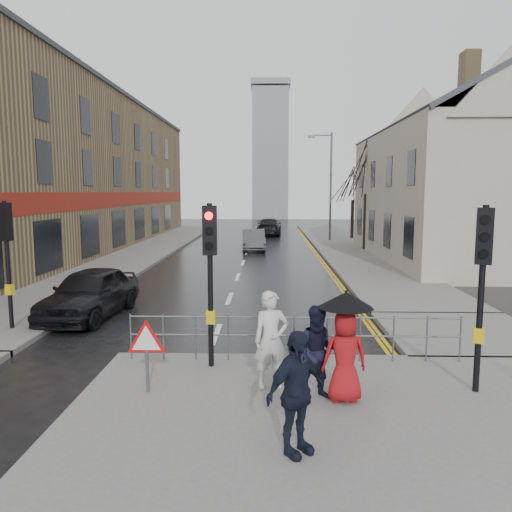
# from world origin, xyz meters

# --- Properties ---
(ground) EXTENTS (120.00, 120.00, 0.00)m
(ground) POSITION_xyz_m (0.00, 0.00, 0.00)
(ground) COLOR black
(ground) RESTS_ON ground
(near_pavement) EXTENTS (10.00, 9.00, 0.14)m
(near_pavement) POSITION_xyz_m (3.00, -3.50, 0.07)
(near_pavement) COLOR #605E5B
(near_pavement) RESTS_ON ground
(left_pavement) EXTENTS (4.00, 44.00, 0.14)m
(left_pavement) POSITION_xyz_m (-6.50, 23.00, 0.07)
(left_pavement) COLOR #605E5B
(left_pavement) RESTS_ON ground
(right_pavement) EXTENTS (4.00, 40.00, 0.14)m
(right_pavement) POSITION_xyz_m (6.50, 25.00, 0.07)
(right_pavement) COLOR #605E5B
(right_pavement) RESTS_ON ground
(pavement_bridge_right) EXTENTS (4.00, 4.20, 0.14)m
(pavement_bridge_right) POSITION_xyz_m (6.50, 3.00, 0.07)
(pavement_bridge_right) COLOR #605E5B
(pavement_bridge_right) RESTS_ON ground
(building_left_terrace) EXTENTS (8.00, 42.00, 10.00)m
(building_left_terrace) POSITION_xyz_m (-12.00, 22.00, 5.00)
(building_left_terrace) COLOR #917B53
(building_left_terrace) RESTS_ON ground
(building_right_cream) EXTENTS (9.00, 16.40, 10.10)m
(building_right_cream) POSITION_xyz_m (12.00, 18.00, 4.78)
(building_right_cream) COLOR #B2AC9B
(building_right_cream) RESTS_ON ground
(church_tower) EXTENTS (5.00, 5.00, 18.00)m
(church_tower) POSITION_xyz_m (1.50, 62.00, 9.00)
(church_tower) COLOR gray
(church_tower) RESTS_ON ground
(traffic_signal_near_left) EXTENTS (0.28, 0.27, 3.40)m
(traffic_signal_near_left) POSITION_xyz_m (0.20, 0.20, 2.46)
(traffic_signal_near_left) COLOR black
(traffic_signal_near_left) RESTS_ON near_pavement
(traffic_signal_near_right) EXTENTS (0.34, 0.33, 3.40)m
(traffic_signal_near_right) POSITION_xyz_m (5.20, -1.00, 2.46)
(traffic_signal_near_right) COLOR black
(traffic_signal_near_right) RESTS_ON near_pavement
(traffic_signal_far_left) EXTENTS (0.34, 0.33, 3.40)m
(traffic_signal_far_left) POSITION_xyz_m (-5.50, 3.00, 2.46)
(traffic_signal_far_left) COLOR black
(traffic_signal_far_left) RESTS_ON left_pavement
(guard_railing_front) EXTENTS (7.14, 0.04, 1.00)m
(guard_railing_front) POSITION_xyz_m (1.95, 0.60, 0.86)
(guard_railing_front) COLOR #595B5E
(guard_railing_front) RESTS_ON near_pavement
(warning_sign) EXTENTS (0.80, 0.07, 1.35)m
(warning_sign) POSITION_xyz_m (-0.80, -1.21, 1.04)
(warning_sign) COLOR #595B5E
(warning_sign) RESTS_ON near_pavement
(street_lamp) EXTENTS (1.83, 0.25, 8.00)m
(street_lamp) POSITION_xyz_m (5.82, 28.00, 4.71)
(street_lamp) COLOR #595B5E
(street_lamp) RESTS_ON right_pavement
(tree_near) EXTENTS (2.40, 2.40, 6.58)m
(tree_near) POSITION_xyz_m (7.50, 22.00, 5.14)
(tree_near) COLOR #30211B
(tree_near) RESTS_ON right_pavement
(tree_far) EXTENTS (2.40, 2.40, 5.64)m
(tree_far) POSITION_xyz_m (8.00, 30.00, 4.42)
(tree_far) COLOR #30211B
(tree_far) RESTS_ON right_pavement
(pedestrian_a) EXTENTS (0.75, 0.60, 1.81)m
(pedestrian_a) POSITION_xyz_m (1.45, -0.90, 1.05)
(pedestrian_a) COLOR silver
(pedestrian_a) RESTS_ON near_pavement
(pedestrian_b) EXTENTS (0.84, 0.67, 1.67)m
(pedestrian_b) POSITION_xyz_m (2.29, -1.40, 0.97)
(pedestrian_b) COLOR black
(pedestrian_b) RESTS_ON near_pavement
(pedestrian_with_umbrella) EXTENTS (0.96, 0.96, 1.94)m
(pedestrian_with_umbrella) POSITION_xyz_m (2.72, -1.49, 1.23)
(pedestrian_with_umbrella) COLOR #A21218
(pedestrian_with_umbrella) RESTS_ON near_pavement
(pedestrian_d) EXTENTS (1.06, 1.00, 1.76)m
(pedestrian_d) POSITION_xyz_m (1.78, -3.29, 1.02)
(pedestrian_d) COLOR black
(pedestrian_d) RESTS_ON near_pavement
(car_parked) EXTENTS (2.21, 4.54, 1.49)m
(car_parked) POSITION_xyz_m (-4.00, 4.76, 0.75)
(car_parked) COLOR black
(car_parked) RESTS_ON ground
(car_mid) EXTENTS (1.68, 4.17, 1.35)m
(car_mid) POSITION_xyz_m (0.38, 22.38, 0.67)
(car_mid) COLOR #444849
(car_mid) RESTS_ON ground
(car_far) EXTENTS (2.25, 5.18, 1.48)m
(car_far) POSITION_xyz_m (1.38, 33.71, 0.74)
(car_far) COLOR black
(car_far) RESTS_ON ground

